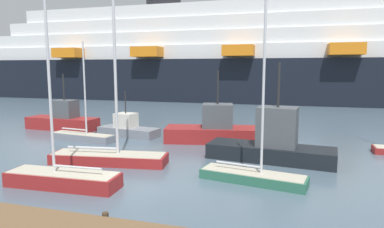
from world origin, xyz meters
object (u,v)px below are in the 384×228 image
object	(u,v)px
sailboat_0	(63,176)
sailboat_4	(109,153)
sailboat_3	(253,174)
cruise_ship	(289,58)
fishing_boat_2	(273,143)
fishing_boat_0	(63,120)
fishing_boat_1	(128,128)
fishing_boat_3	(214,129)
sailboat_5	(82,136)

from	to	relation	value
sailboat_0	sailboat_4	size ratio (longest dim) A/B	0.79
sailboat_3	cruise_ship	size ratio (longest dim) A/B	0.07
sailboat_4	fishing_boat_2	bearing A→B (deg)	12.21
sailboat_0	fishing_boat_0	distance (m)	17.21
fishing_boat_2	cruise_ship	world-z (taller)	cruise_ship
sailboat_3	sailboat_0	bearing A→B (deg)	-149.16
fishing_boat_2	fishing_boat_1	bearing A→B (deg)	166.63
fishing_boat_0	fishing_boat_2	xyz separation A→B (m)	(20.18, -5.87, 0.19)
sailboat_0	sailboat_4	bearing A→B (deg)	-93.76
sailboat_3	fishing_boat_1	xyz separation A→B (m)	(-11.85, 9.25, 0.23)
fishing_boat_1	fishing_boat_3	xyz separation A→B (m)	(7.79, -0.19, 0.36)
sailboat_5	fishing_boat_3	distance (m)	10.82
sailboat_4	fishing_boat_3	bearing A→B (deg)	50.66
cruise_ship	fishing_boat_3	bearing A→B (deg)	-97.95
fishing_boat_3	sailboat_0	bearing A→B (deg)	-123.02
sailboat_4	fishing_boat_1	distance (m)	8.70
fishing_boat_2	fishing_boat_0	bearing A→B (deg)	170.76
sailboat_0	cruise_ship	bearing A→B (deg)	-103.94
sailboat_4	sailboat_5	xyz separation A→B (m)	(-5.50, 5.33, -0.24)
sailboat_0	fishing_boat_2	xyz separation A→B (m)	(9.91, 7.94, 0.60)
fishing_boat_2	cruise_ship	xyz separation A→B (m)	(0.71, 43.23, 6.61)
fishing_boat_0	fishing_boat_2	size ratio (longest dim) A/B	0.88
fishing_boat_0	cruise_ship	distance (m)	43.35
sailboat_4	cruise_ship	distance (m)	48.47
sailboat_4	fishing_boat_3	size ratio (longest dim) A/B	1.80
sailboat_0	fishing_boat_2	world-z (taller)	sailboat_0
sailboat_3	sailboat_5	size ratio (longest dim) A/B	1.19
sailboat_4	fishing_boat_1	world-z (taller)	sailboat_4
sailboat_3	sailboat_4	distance (m)	9.07
fishing_boat_0	fishing_boat_1	bearing A→B (deg)	-5.88
fishing_boat_1	sailboat_3	bearing A→B (deg)	151.49
sailboat_3	fishing_boat_0	distance (m)	22.03
fishing_boat_0	sailboat_0	bearing A→B (deg)	-50.33
fishing_boat_2	cruise_ship	bearing A→B (deg)	96.04
cruise_ship	sailboat_4	bearing A→B (deg)	-102.46
fishing_boat_3	cruise_ship	bearing A→B (deg)	71.04
sailboat_5	fishing_boat_1	distance (m)	3.95
sailboat_4	sailboat_5	size ratio (longest dim) A/B	1.80
fishing_boat_3	sailboat_5	bearing A→B (deg)	-176.28
sailboat_3	sailboat_4	size ratio (longest dim) A/B	0.66
sailboat_3	cruise_ship	bearing A→B (deg)	98.79
sailboat_5	cruise_ship	distance (m)	45.03
sailboat_0	fishing_boat_0	xyz separation A→B (m)	(-10.27, 13.81, 0.41)
sailboat_3	sailboat_5	distance (m)	15.84
sailboat_4	cruise_ship	world-z (taller)	cruise_ship
fishing_boat_3	sailboat_3	bearing A→B (deg)	-76.71
sailboat_5	fishing_boat_1	xyz separation A→B (m)	(2.66, 2.90, 0.24)
fishing_boat_0	cruise_ship	world-z (taller)	cruise_ship
sailboat_3	fishing_boat_0	world-z (taller)	sailboat_3
cruise_ship	fishing_boat_2	bearing A→B (deg)	-90.74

